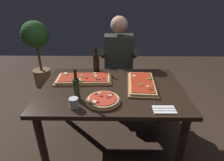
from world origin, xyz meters
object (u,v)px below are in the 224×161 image
at_px(pizza_round_far, 103,100).
at_px(pizza_rectangular_front, 84,79).
at_px(tumbler_near_camera, 74,103).
at_px(oil_bottle_amber, 77,88).
at_px(pizza_rectangular_left, 142,84).
at_px(diner_chair, 118,75).
at_px(potted_plant_corner, 37,45).
at_px(seated_diner, 119,62).
at_px(dining_table, 112,95).
at_px(wine_bottle_dark, 96,62).

bearing_deg(pizza_round_far, pizza_rectangular_front, 118.86).
bearing_deg(tumbler_near_camera, oil_bottle_amber, 86.83).
xyz_separation_m(pizza_rectangular_left, diner_chair, (-0.22, 0.81, -0.27)).
distance_m(pizza_rectangular_front, potted_plant_corner, 1.68).
distance_m(pizza_rectangular_front, seated_diner, 0.70).
height_order(pizza_rectangular_front, tumbler_near_camera, tumbler_near_camera).
height_order(dining_table, oil_bottle_amber, oil_bottle_amber).
relative_size(pizza_rectangular_front, tumbler_near_camera, 6.87).
relative_size(oil_bottle_amber, seated_diner, 0.22).
relative_size(tumbler_near_camera, seated_diner, 0.07).
relative_size(pizza_rectangular_front, wine_bottle_dark, 2.11).
relative_size(tumbler_near_camera, diner_chair, 0.10).
xyz_separation_m(dining_table, pizza_rectangular_front, (-0.30, 0.15, 0.12)).
relative_size(pizza_rectangular_left, seated_diner, 0.41).
bearing_deg(tumbler_near_camera, wine_bottle_dark, 81.51).
bearing_deg(dining_table, pizza_rectangular_front, 153.72).
distance_m(pizza_round_far, diner_chair, 1.17).
xyz_separation_m(oil_bottle_amber, diner_chair, (0.38, 1.09, -0.37)).
height_order(pizza_round_far, wine_bottle_dark, wine_bottle_dark).
bearing_deg(pizza_rectangular_front, potted_plant_corner, 127.37).
bearing_deg(diner_chair, wine_bottle_dark, -121.40).
xyz_separation_m(pizza_round_far, potted_plant_corner, (-1.25, 1.76, -0.00)).
bearing_deg(oil_bottle_amber, wine_bottle_dark, 80.53).
relative_size(pizza_round_far, tumbler_near_camera, 3.45).
xyz_separation_m(oil_bottle_amber, seated_diner, (0.38, 0.97, -0.11)).
distance_m(pizza_rectangular_front, pizza_rectangular_left, 0.61).
relative_size(seated_diner, potted_plant_corner, 1.13).
bearing_deg(wine_bottle_dark, dining_table, -64.99).
bearing_deg(pizza_round_far, diner_chair, 82.28).
relative_size(pizza_round_far, seated_diner, 0.23).
bearing_deg(seated_diner, dining_table, -96.34).
bearing_deg(pizza_rectangular_front, oil_bottle_amber, -89.17).
bearing_deg(pizza_rectangular_left, pizza_rectangular_front, 170.13).
xyz_separation_m(pizza_rectangular_left, pizza_round_far, (-0.37, -0.32, 0.00)).
bearing_deg(oil_bottle_amber, tumbler_near_camera, -93.17).
height_order(pizza_rectangular_left, oil_bottle_amber, oil_bottle_amber).
bearing_deg(dining_table, wine_bottle_dark, 115.01).
xyz_separation_m(dining_table, wine_bottle_dark, (-0.19, 0.41, 0.20)).
distance_m(dining_table, pizza_rectangular_front, 0.36).
relative_size(pizza_rectangular_front, pizza_rectangular_left, 1.09).
distance_m(pizza_round_far, tumbler_near_camera, 0.25).
bearing_deg(diner_chair, pizza_rectangular_front, -118.68).
height_order(pizza_rectangular_left, seated_diner, seated_diner).
xyz_separation_m(pizza_rectangular_front, potted_plant_corner, (-1.02, 1.34, -0.00)).
bearing_deg(pizza_rectangular_left, potted_plant_corner, 138.43).
bearing_deg(seated_diner, potted_plant_corner, 151.88).
bearing_deg(potted_plant_corner, oil_bottle_amber, -59.23).
xyz_separation_m(wine_bottle_dark, potted_plant_corner, (-1.13, 1.08, -0.09)).
height_order(wine_bottle_dark, potted_plant_corner, potted_plant_corner).
relative_size(pizza_round_far, oil_bottle_amber, 1.04).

